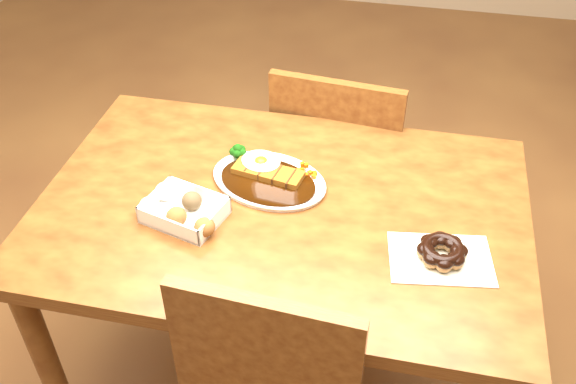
% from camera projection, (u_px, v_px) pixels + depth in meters
% --- Properties ---
extents(ground, '(6.00, 6.00, 0.00)m').
position_uv_depth(ground, '(283.00, 380.00, 2.06)').
color(ground, brown).
rests_on(ground, ground).
extents(table, '(1.20, 0.80, 0.75)m').
position_uv_depth(table, '(282.00, 233.00, 1.64)').
color(table, '#4D230F').
rests_on(table, ground).
extents(chair_far, '(0.46, 0.46, 0.87)m').
position_uv_depth(chair_far, '(341.00, 166.00, 2.14)').
color(chair_far, '#4D230F').
rests_on(chair_far, ground).
extents(katsu_curry_plate, '(0.34, 0.28, 0.06)m').
position_uv_depth(katsu_curry_plate, '(268.00, 177.00, 1.64)').
color(katsu_curry_plate, white).
rests_on(katsu_curry_plate, table).
extents(donut_box, '(0.21, 0.18, 0.05)m').
position_uv_depth(donut_box, '(182.00, 209.00, 1.53)').
color(donut_box, white).
rests_on(donut_box, table).
extents(pon_de_ring, '(0.25, 0.19, 0.04)m').
position_uv_depth(pon_de_ring, '(442.00, 252.00, 1.42)').
color(pon_de_ring, silver).
rests_on(pon_de_ring, table).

